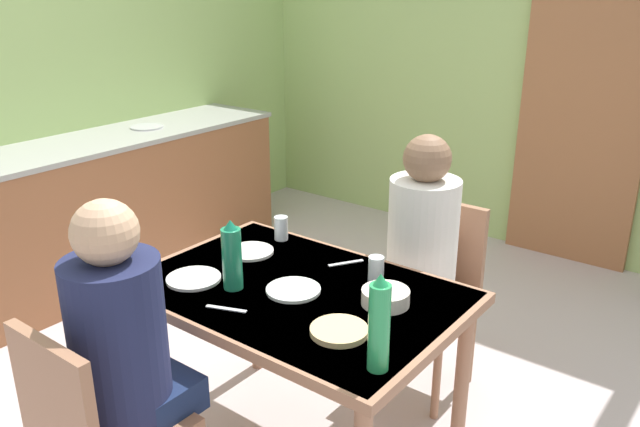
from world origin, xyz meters
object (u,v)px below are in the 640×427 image
Objects in this scene: water_bottle_green_far at (232,257)px; chair_far_diner at (432,285)px; kitchen_counter at (107,208)px; person_far_diner at (421,236)px; dining_table at (296,308)px; serving_bowl_center at (386,297)px; water_bottle_green_near at (379,325)px; person_near_diner at (121,332)px.

chair_far_diner is at bearing 68.28° from water_bottle_green_far.
person_far_diner reaches higher than kitchen_counter.
kitchen_counter is 2.10m from dining_table.
serving_bowl_center is (0.51, 0.23, -0.10)m from water_bottle_green_far.
serving_bowl_center is (2.34, -0.47, 0.31)m from kitchen_counter.
chair_far_diner is 0.31m from person_far_diner.
serving_bowl_center is at bearing 106.19° from person_far_diner.
person_far_diner reaches higher than water_bottle_green_near.
dining_table is at bearing -163.71° from serving_bowl_center.
dining_table is 0.67m from person_near_diner.
person_near_diner reaches higher than kitchen_counter.
dining_table is at bearing 77.10° from chair_far_diner.
kitchen_counter is 2.20m from chair_far_diner.
water_bottle_green_far is at bearing -21.04° from kitchen_counter.
person_near_diner and person_far_diner have the same top height.
kitchen_counter is at bearing 162.07° from water_bottle_green_near.
person_far_diner is (0.18, 0.63, 0.13)m from dining_table.
kitchen_counter is 2.04× the size of dining_table.
kitchen_counter is at bearing 168.66° from serving_bowl_center.
person_near_diner is 0.50m from water_bottle_green_far.
dining_table is 0.80m from chair_far_diner.
water_bottle_green_near reaches higher than water_bottle_green_far.
person_far_diner reaches higher than water_bottle_green_far.
person_near_diner reaches higher than serving_bowl_center.
person_near_diner reaches higher than dining_table.
dining_table is at bearing 74.09° from person_near_diner.
chair_far_diner is at bearing 108.75° from water_bottle_green_near.
person_far_diner is 0.56m from serving_bowl_center.
chair_far_diner is 3.24× the size of water_bottle_green_far.
person_near_diner is (-0.18, -0.63, 0.13)m from dining_table.
chair_far_diner reaches higher than serving_bowl_center.
chair_far_diner reaches higher than dining_table.
serving_bowl_center is at bearing -11.34° from kitchen_counter.
dining_table is (2.01, -0.57, 0.20)m from kitchen_counter.
dining_table is 1.57× the size of person_far_diner.
person_near_diner is at bearing -89.47° from water_bottle_green_far.
person_near_diner is at bearing -33.13° from kitchen_counter.
dining_table is 0.36m from serving_bowl_center.
serving_bowl_center is (-0.19, 0.35, -0.12)m from water_bottle_green_near.
person_far_diner is at bearing 111.40° from water_bottle_green_near.
dining_table is at bearing -15.72° from kitchen_counter.
water_bottle_green_near is at bearing 108.75° from chair_far_diner.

